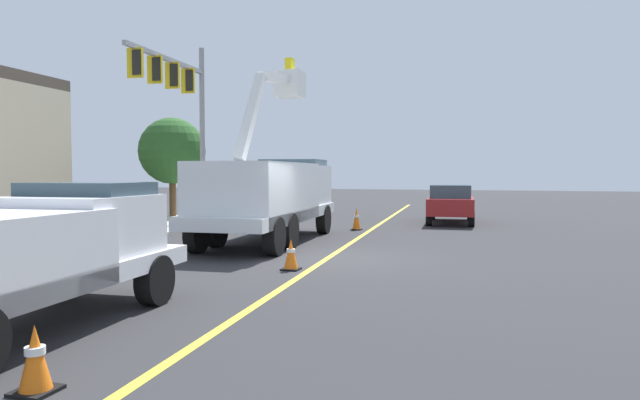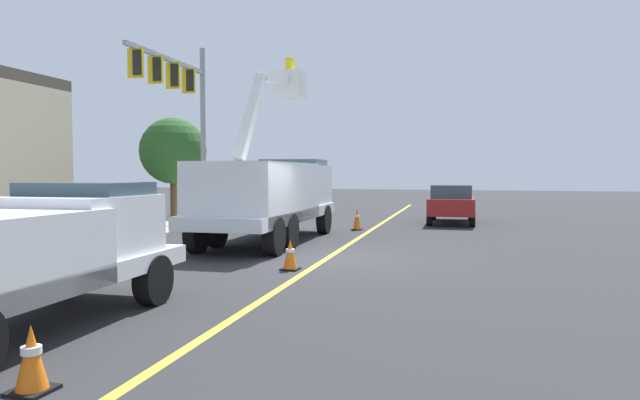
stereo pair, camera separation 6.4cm
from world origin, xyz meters
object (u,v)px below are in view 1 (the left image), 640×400
(traffic_cone_mid_rear, at_px, (357,219))
(traffic_signal_mast, at_px, (180,96))
(service_pickup_truck, at_px, (22,252))
(traffic_cone_mid_front, at_px, (291,255))
(passing_minivan, at_px, (451,201))
(traffic_cone_leading, at_px, (35,359))
(utility_bucket_truck, at_px, (271,192))

(traffic_cone_mid_rear, height_order, traffic_signal_mast, traffic_signal_mast)
(service_pickup_truck, distance_m, traffic_cone_mid_front, 6.14)
(passing_minivan, distance_m, traffic_cone_leading, 21.16)
(service_pickup_truck, distance_m, traffic_cone_leading, 2.64)
(service_pickup_truck, xyz_separation_m, traffic_cone_mid_rear, (15.01, -1.17, -0.69))
(passing_minivan, height_order, traffic_cone_mid_rear, passing_minivan)
(passing_minivan, bearing_deg, traffic_cone_leading, 173.03)
(service_pickup_truck, height_order, traffic_cone_mid_front, service_pickup_truck)
(utility_bucket_truck, bearing_deg, traffic_cone_mid_front, -153.03)
(service_pickup_truck, height_order, traffic_cone_leading, service_pickup_truck)
(service_pickup_truck, bearing_deg, traffic_cone_mid_front, -17.54)
(traffic_cone_leading, relative_size, traffic_cone_mid_front, 0.97)
(utility_bucket_truck, bearing_deg, traffic_cone_mid_rear, -22.44)
(service_pickup_truck, bearing_deg, passing_minivan, -12.91)
(traffic_cone_mid_front, bearing_deg, traffic_cone_mid_rear, 4.13)
(traffic_cone_mid_front, relative_size, traffic_signal_mast, 0.10)
(traffic_cone_leading, distance_m, traffic_signal_mast, 17.71)
(utility_bucket_truck, xyz_separation_m, traffic_cone_mid_front, (-4.84, -2.47, -1.25))
(traffic_cone_leading, height_order, traffic_cone_mid_rear, traffic_cone_mid_rear)
(traffic_cone_leading, bearing_deg, traffic_signal_mast, 26.06)
(utility_bucket_truck, xyz_separation_m, traffic_cone_leading, (-12.36, -2.48, -1.25))
(traffic_cone_leading, distance_m, traffic_cone_mid_rear, 16.74)
(traffic_cone_mid_front, bearing_deg, passing_minivan, -10.85)
(passing_minivan, bearing_deg, traffic_cone_mid_front, 169.15)
(utility_bucket_truck, height_order, passing_minivan, utility_bucket_truck)
(traffic_cone_mid_front, relative_size, traffic_cone_mid_rear, 0.83)
(utility_bucket_truck, distance_m, traffic_cone_mid_rear, 4.86)
(passing_minivan, relative_size, traffic_cone_mid_rear, 5.69)
(traffic_cone_leading, bearing_deg, traffic_cone_mid_front, 0.11)
(service_pickup_truck, distance_m, passing_minivan, 19.79)
(utility_bucket_truck, xyz_separation_m, passing_minivan, (8.63, -5.05, -0.62))
(service_pickup_truck, height_order, passing_minivan, service_pickup_truck)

